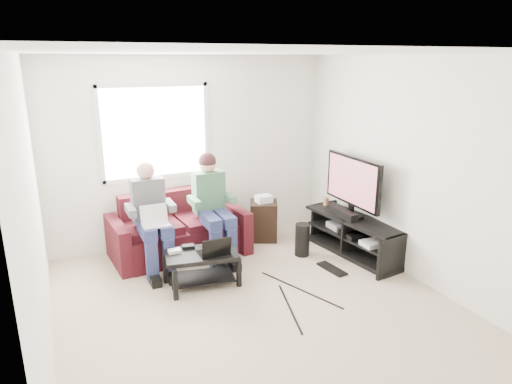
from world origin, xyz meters
TOP-DOWN VIEW (x-y plane):
  - floor at (0.00, 0.00)m, footprint 4.50×4.50m
  - ceiling at (0.00, 0.00)m, footprint 4.50×4.50m
  - wall_back at (0.00, 2.25)m, footprint 4.50×0.00m
  - wall_front at (0.00, -2.25)m, footprint 4.50×0.00m
  - wall_left at (-2.00, 0.00)m, footprint 0.00×4.50m
  - wall_right at (2.00, 0.00)m, footprint 0.00×4.50m
  - window at (-0.50, 2.23)m, footprint 1.48×0.04m
  - sofa at (-0.37, 1.79)m, footprint 1.81×0.93m
  - person_left at (-0.77, 1.49)m, footprint 0.40×0.70m
  - person_right at (0.03, 1.51)m, footprint 0.40×0.71m
  - laptop_silver at (-0.77, 1.26)m, footprint 0.36×0.29m
  - coffee_table at (-0.37, 0.80)m, footprint 0.89×0.63m
  - laptop_black at (-0.25, 0.72)m, footprint 0.40×0.33m
  - controller_a at (-0.65, 0.92)m, footprint 0.14×0.10m
  - controller_b at (-0.47, 0.98)m, footprint 0.15×0.11m
  - controller_c at (-0.07, 0.95)m, footprint 0.16×0.12m
  - tv_stand at (1.77, 0.78)m, footprint 0.66×1.59m
  - tv at (1.77, 0.88)m, footprint 0.12×1.10m
  - soundbar at (1.65, 0.88)m, footprint 0.12×0.50m
  - drink_cup at (1.72, 1.41)m, footprint 0.08×0.08m
  - console_white at (1.77, 0.38)m, footprint 0.30×0.22m
  - console_grey at (1.77, 1.08)m, footprint 0.34×0.26m
  - console_black at (1.77, 0.73)m, footprint 0.38×0.30m
  - subwoofer at (1.11, 1.03)m, footprint 0.19×0.19m
  - keyboard_floor at (1.22, 0.48)m, footprint 0.20×0.45m
  - end_table at (0.89, 1.76)m, footprint 0.38×0.38m

SIDE VIEW (x-z plane):
  - floor at x=0.00m, z-range 0.00..0.00m
  - keyboard_floor at x=1.22m, z-range 0.00..0.02m
  - subwoofer at x=1.11m, z-range 0.00..0.44m
  - tv_stand at x=1.77m, z-range -0.03..0.48m
  - coffee_table at x=-0.37m, z-range 0.09..0.50m
  - end_table at x=0.89m, z-range -0.03..0.63m
  - console_white at x=1.77m, z-range 0.27..0.33m
  - console_black at x=1.77m, z-range 0.27..0.34m
  - sofa at x=-0.37m, z-range -0.10..0.72m
  - console_grey at x=1.77m, z-range 0.27..0.35m
  - controller_a at x=-0.65m, z-range 0.41..0.45m
  - controller_b at x=-0.47m, z-range 0.41..0.45m
  - controller_c at x=-0.07m, z-range 0.41..0.45m
  - laptop_black at x=-0.25m, z-range 0.41..0.65m
  - soundbar at x=1.65m, z-range 0.51..0.61m
  - drink_cup at x=1.72m, z-range 0.51..0.63m
  - laptop_silver at x=-0.77m, z-range 0.59..0.83m
  - person_left at x=-0.77m, z-range 0.06..1.40m
  - person_right at x=0.03m, z-range 0.10..1.48m
  - tv at x=1.77m, z-range 0.56..1.37m
  - wall_back at x=0.00m, z-range -0.95..3.55m
  - wall_front at x=0.00m, z-range -0.95..3.55m
  - wall_left at x=-2.00m, z-range -0.95..3.55m
  - wall_right at x=2.00m, z-range -0.95..3.55m
  - window at x=-0.50m, z-range 0.96..2.24m
  - ceiling at x=0.00m, z-range 2.60..2.60m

